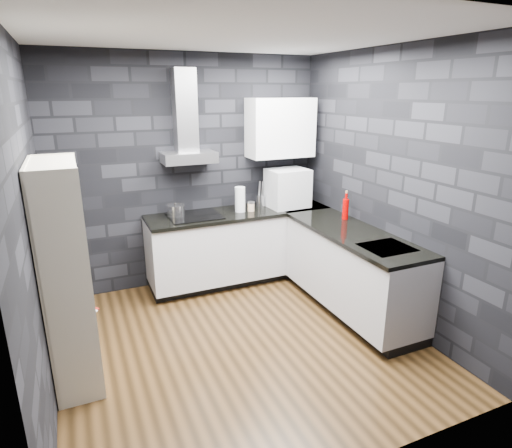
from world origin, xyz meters
TOP-DOWN VIEW (x-y plane):
  - ground at (0.00, 0.00)m, footprint 3.20×3.20m
  - ceiling at (0.00, 0.00)m, footprint 3.20×3.20m
  - wall_back at (0.00, 1.62)m, footprint 3.20×0.05m
  - wall_front at (0.00, -1.62)m, footprint 3.20×0.05m
  - wall_left at (-1.62, 0.00)m, footprint 0.05×3.20m
  - wall_right at (1.62, 0.00)m, footprint 0.05×3.20m
  - toekick_back at (0.50, 1.34)m, footprint 2.18×0.50m
  - toekick_right at (1.34, 0.10)m, footprint 0.50×1.78m
  - counter_back_cab at (0.50, 1.30)m, footprint 2.20×0.60m
  - counter_right_cab at (1.30, 0.10)m, footprint 0.60×1.80m
  - counter_back_top at (0.50, 1.29)m, footprint 2.20×0.62m
  - counter_right_top at (1.29, 0.10)m, footprint 0.62×1.80m
  - counter_corner_top at (1.30, 1.30)m, footprint 0.62×0.62m
  - hood_body at (-0.05, 1.43)m, footprint 0.60×0.34m
  - hood_chimney at (-0.05, 1.50)m, footprint 0.24×0.20m
  - upper_cabinet at (1.10, 1.43)m, footprint 0.80×0.35m
  - cooktop at (-0.05, 1.30)m, footprint 0.58×0.50m
  - sink_rim at (1.30, -0.40)m, footprint 0.44×0.40m
  - pot at (-0.25, 1.36)m, footprint 0.20×0.20m
  - glass_vase at (0.51, 1.28)m, footprint 0.14×0.14m
  - storage_jar at (0.63, 1.25)m, footprint 0.10×0.10m
  - utensil_crock at (0.82, 1.40)m, footprint 0.12×0.12m
  - appliance_garage at (1.13, 1.26)m, footprint 0.50×0.39m
  - red_bottle at (1.47, 0.51)m, footprint 0.07×0.07m
  - bookshelf at (-1.42, 0.09)m, footprint 0.44×0.84m
  - fruit_bowl at (-1.42, -0.04)m, footprint 0.24×0.24m
  - book_red at (-1.42, 0.28)m, footprint 0.16×0.12m
  - book_second at (-1.44, 0.25)m, footprint 0.15×0.13m

SIDE VIEW (x-z plane):
  - ground at x=0.00m, z-range 0.00..0.00m
  - toekick_back at x=0.50m, z-range 0.00..0.10m
  - toekick_right at x=1.34m, z-range 0.00..0.10m
  - counter_back_cab at x=0.50m, z-range 0.10..0.86m
  - counter_right_cab at x=1.30m, z-range 0.10..0.86m
  - book_red at x=-1.42m, z-range 0.45..0.69m
  - book_second at x=-1.44m, z-range 0.47..0.72m
  - counter_back_top at x=0.50m, z-range 0.86..0.90m
  - counter_right_top at x=1.29m, z-range 0.86..0.90m
  - counter_corner_top at x=1.30m, z-range 0.86..0.90m
  - sink_rim at x=1.30m, z-range 0.89..0.90m
  - bookshelf at x=-1.42m, z-range 0.00..1.80m
  - cooktop at x=-0.05m, z-range 0.90..0.91m
  - fruit_bowl at x=-1.42m, z-range 0.91..0.96m
  - storage_jar at x=0.63m, z-range 0.90..1.00m
  - pot at x=-0.25m, z-range 0.91..1.03m
  - utensil_crock at x=0.82m, z-range 0.90..1.04m
  - red_bottle at x=1.47m, z-range 0.90..1.13m
  - glass_vase at x=0.51m, z-range 0.90..1.20m
  - appliance_garage at x=1.13m, z-range 0.88..1.37m
  - wall_back at x=0.00m, z-range 0.00..2.70m
  - wall_front at x=0.00m, z-range 0.00..2.70m
  - wall_left at x=-1.62m, z-range 0.00..2.70m
  - wall_right at x=1.62m, z-range 0.00..2.70m
  - hood_body at x=-0.05m, z-range 1.50..1.62m
  - upper_cabinet at x=1.10m, z-range 1.50..2.20m
  - hood_chimney at x=-0.05m, z-range 1.62..2.52m
  - ceiling at x=0.00m, z-range 2.70..2.70m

